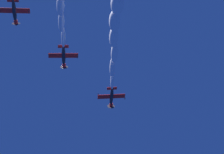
# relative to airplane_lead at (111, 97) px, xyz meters

# --- Properties ---
(airplane_lead) EXTENTS (8.78, 9.59, 3.54)m
(airplane_lead) POSITION_rel_airplane_lead_xyz_m (0.00, 0.00, 0.00)
(airplane_lead) COLOR #232328
(airplane_left_wingman) EXTENTS (8.77, 9.63, 3.14)m
(airplane_left_wingman) POSITION_rel_airplane_lead_xyz_m (-13.69, 16.41, 0.45)
(airplane_left_wingman) COLOR #232328
(airplane_right_wingman) EXTENTS (8.78, 9.64, 3.51)m
(airplane_right_wingman) POSITION_rel_airplane_lead_xyz_m (-27.41, 31.55, 0.59)
(airplane_right_wingman) COLOR #232328
(smoke_trail_lead) EXTENTS (41.58, 4.98, 9.19)m
(smoke_trail_lead) POSITION_rel_airplane_lead_xyz_m (-31.91, 0.03, -4.89)
(smoke_trail_lead) COLOR white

